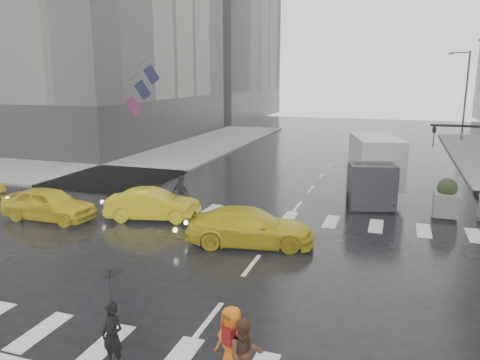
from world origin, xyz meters
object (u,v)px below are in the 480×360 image
(pedestrian_orange, at_px, (231,344))
(taxi_front, at_px, (49,204))
(box_truck, at_px, (374,167))
(pedestrian_brown, at_px, (245,355))
(taxi_mid, at_px, (153,205))

(pedestrian_orange, relative_size, taxi_front, 0.39)
(taxi_front, bearing_deg, pedestrian_orange, -124.81)
(pedestrian_orange, xyz_separation_m, box_truck, (2.12, 17.24, 0.87))
(pedestrian_brown, bearing_deg, pedestrian_orange, 121.68)
(pedestrian_orange, relative_size, taxi_mid, 0.40)
(pedestrian_brown, bearing_deg, box_truck, 55.16)
(taxi_front, distance_m, taxi_mid, 4.84)
(pedestrian_orange, height_order, taxi_front, pedestrian_orange)
(taxi_front, bearing_deg, box_truck, -57.77)
(taxi_front, relative_size, box_truck, 0.72)
(pedestrian_orange, bearing_deg, taxi_mid, 153.60)
(box_truck, bearing_deg, pedestrian_orange, -111.18)
(pedestrian_brown, relative_size, pedestrian_orange, 0.93)
(taxi_mid, bearing_deg, pedestrian_brown, -156.05)
(pedestrian_brown, distance_m, pedestrian_orange, 0.45)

